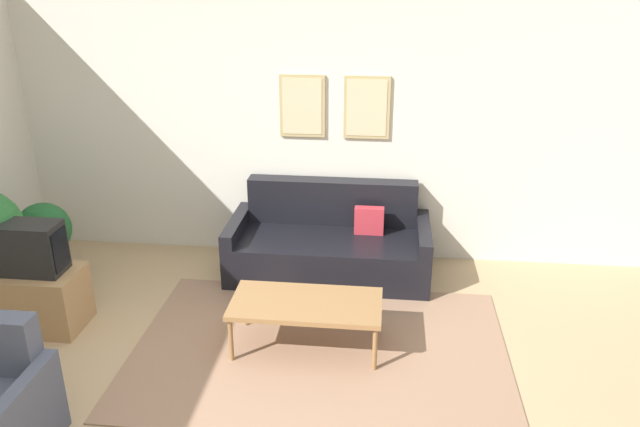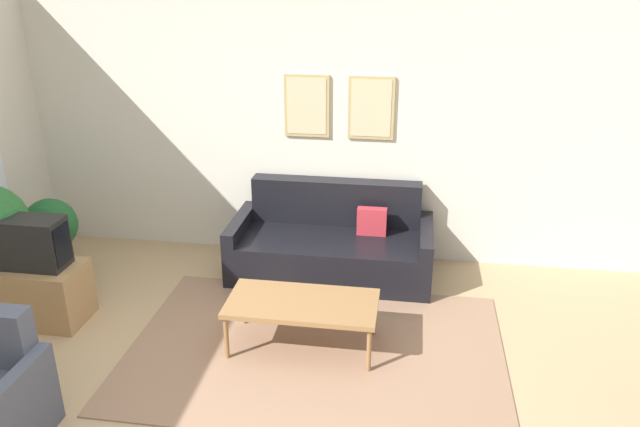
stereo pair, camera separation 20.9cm
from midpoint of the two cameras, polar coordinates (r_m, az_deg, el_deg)
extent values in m
plane|color=tan|center=(4.45, -9.98, -17.95)|extent=(16.00, 16.00, 0.00)
cube|color=#937056|center=(5.01, 0.83, -12.34)|extent=(2.91, 2.04, 0.01)
cube|color=beige|center=(6.23, -2.97, 8.17)|extent=(8.00, 0.06, 2.70)
cube|color=tan|center=(6.08, -0.22, 9.80)|extent=(0.44, 0.03, 0.60)
cube|color=#CCB78E|center=(6.07, -0.24, 9.77)|extent=(0.38, 0.01, 0.54)
cube|color=tan|center=(6.02, 5.71, 9.57)|extent=(0.44, 0.03, 0.60)
cube|color=#CCB78E|center=(6.00, 5.70, 9.53)|extent=(0.38, 0.01, 0.54)
cube|color=black|center=(6.04, 2.01, -3.86)|extent=(1.67, 0.90, 0.41)
cube|color=black|center=(6.19, 2.45, 1.09)|extent=(1.67, 0.20, 0.45)
cube|color=black|center=(6.16, -6.28, -2.70)|extent=(0.12, 0.90, 0.55)
cube|color=black|center=(5.98, 10.58, -3.77)|extent=(0.12, 0.90, 0.55)
cube|color=#B22D38|center=(5.98, 5.76, -0.79)|extent=(0.28, 0.10, 0.28)
cube|color=olive|center=(4.86, -0.39, -8.25)|extent=(1.16, 0.58, 0.04)
cylinder|color=olive|center=(4.86, -7.31, -11.25)|extent=(0.04, 0.04, 0.37)
cylinder|color=olive|center=(4.71, 5.80, -12.39)|extent=(0.04, 0.04, 0.37)
cylinder|color=olive|center=(5.27, -5.83, -8.31)|extent=(0.04, 0.04, 0.37)
cylinder|color=olive|center=(5.13, 6.13, -9.24)|extent=(0.04, 0.04, 0.37)
cube|color=#A87F51|center=(5.76, -23.58, -6.65)|extent=(0.82, 0.47, 0.51)
cube|color=black|center=(5.56, -24.30, -2.43)|extent=(0.63, 0.28, 0.42)
cube|color=black|center=(5.40, -21.44, -2.69)|extent=(0.01, 0.23, 0.33)
cube|color=#474C5B|center=(4.30, -24.58, -16.69)|extent=(0.09, 0.76, 0.58)
cylinder|color=#383D42|center=(6.51, -22.01, -4.65)|extent=(0.28, 0.28, 0.18)
cylinder|color=#51381E|center=(6.44, -22.21, -3.32)|extent=(0.04, 0.04, 0.15)
sphere|color=#1E5628|center=(6.33, -22.58, -0.97)|extent=(0.50, 0.50, 0.50)
camera|label=1|loc=(0.10, -88.87, 0.46)|focal=35.00mm
camera|label=2|loc=(0.10, 91.13, -0.46)|focal=35.00mm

